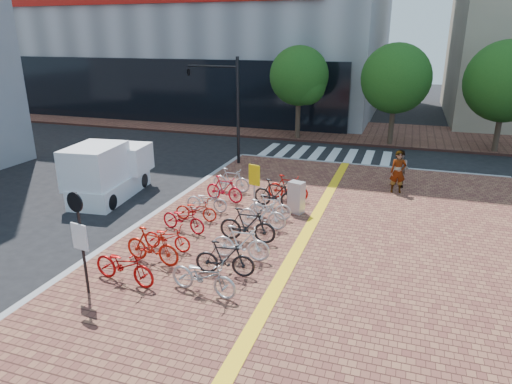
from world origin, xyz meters
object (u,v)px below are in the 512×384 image
(bike_3, at_px, (183,219))
(bike_2, at_px, (167,237))
(bike_1, at_px, (152,246))
(bike_4, at_px, (196,210))
(bike_14, at_px, (276,194))
(pedestrian_b, at_px, (400,169))
(pedestrian_a, at_px, (398,172))
(bike_7, at_px, (231,180))
(bike_8, at_px, (203,276))
(yellow_sign, at_px, (254,179))
(box_truck, at_px, (108,172))
(bike_9, at_px, (225,258))
(bike_11, at_px, (247,225))
(bike_0, at_px, (124,265))
(bike_6, at_px, (224,189))
(bike_12, at_px, (262,214))
(notice_sign, at_px, (79,231))
(bike_15, at_px, (288,188))
(traffic_light_pole, at_px, (215,90))
(bike_13, at_px, (270,207))
(bike_5, at_px, (207,200))
(utility_box, at_px, (296,197))

(bike_3, bearing_deg, bike_2, -162.92)
(bike_1, relative_size, bike_4, 1.16)
(bike_14, xyz_separation_m, pedestrian_b, (4.56, 4.30, 0.28))
(pedestrian_a, bearing_deg, bike_1, -135.92)
(bike_7, height_order, bike_8, bike_7)
(pedestrian_a, bearing_deg, yellow_sign, -151.52)
(yellow_sign, bearing_deg, box_truck, -179.47)
(bike_9, bearing_deg, bike_2, 62.13)
(bike_3, relative_size, box_truck, 0.41)
(bike_2, height_order, bike_11, bike_11)
(bike_0, xyz_separation_m, bike_1, (0.13, 1.25, 0.03))
(bike_6, height_order, pedestrian_b, pedestrian_b)
(bike_8, relative_size, bike_12, 1.11)
(bike_2, height_order, notice_sign, notice_sign)
(bike_15, relative_size, traffic_light_pole, 0.32)
(pedestrian_b, xyz_separation_m, box_truck, (-11.81, -4.95, 0.13))
(bike_6, bearing_deg, bike_11, -135.83)
(bike_0, distance_m, bike_8, 2.31)
(bike_11, distance_m, bike_13, 2.09)
(bike_5, distance_m, bike_9, 5.14)
(bike_0, distance_m, bike_7, 8.22)
(bike_5, distance_m, bike_11, 3.22)
(utility_box, xyz_separation_m, notice_sign, (-3.86, -7.48, 1.18))
(bike_5, bearing_deg, yellow_sign, -72.65)
(bike_11, height_order, pedestrian_a, pedestrian_a)
(bike_11, bearing_deg, bike_4, 63.67)
(bike_13, bearing_deg, pedestrian_a, -48.74)
(bike_5, bearing_deg, pedestrian_b, -53.91)
(bike_2, height_order, box_truck, box_truck)
(bike_13, relative_size, notice_sign, 0.56)
(bike_3, distance_m, bike_14, 4.03)
(bike_13, relative_size, yellow_sign, 0.86)
(bike_8, xyz_separation_m, bike_15, (0.25, 7.81, 0.01))
(bike_7, bearing_deg, bike_6, -168.46)
(bike_0, distance_m, bike_13, 6.18)
(bike_1, xyz_separation_m, bike_12, (2.31, 3.54, -0.03))
(bike_4, relative_size, bike_11, 0.83)
(bike_5, bearing_deg, pedestrian_a, -57.87)
(bike_1, distance_m, bike_14, 6.07)
(bike_3, bearing_deg, bike_6, 6.91)
(bike_2, distance_m, yellow_sign, 4.49)
(bike_3, distance_m, utility_box, 4.45)
(bike_0, bearing_deg, yellow_sign, -7.07)
(bike_5, height_order, utility_box, utility_box)
(bike_13, height_order, yellow_sign, yellow_sign)
(bike_7, bearing_deg, bike_11, -149.36)
(bike_4, xyz_separation_m, bike_12, (2.54, 0.07, 0.11))
(pedestrian_b, bearing_deg, pedestrian_a, -65.31)
(bike_2, bearing_deg, bike_8, -132.35)
(bike_9, distance_m, notice_sign, 3.94)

